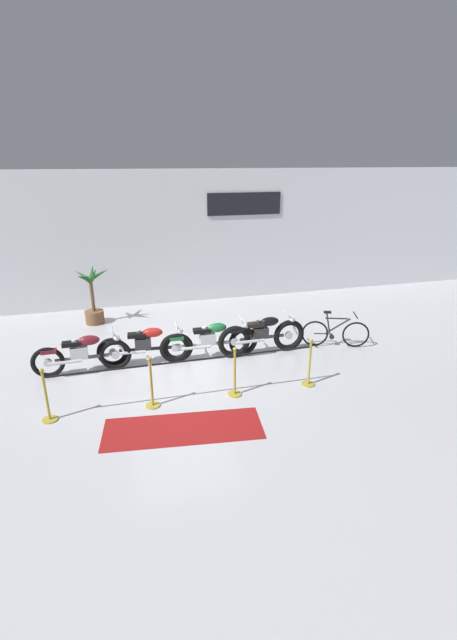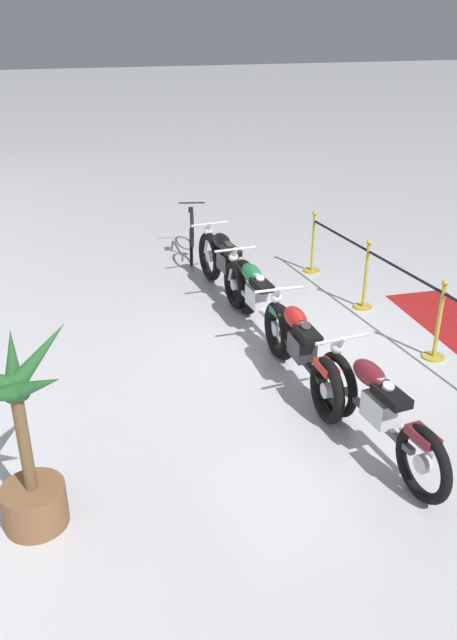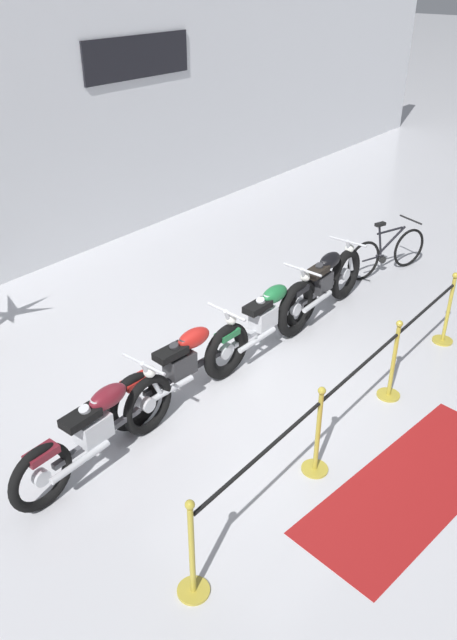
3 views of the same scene
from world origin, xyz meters
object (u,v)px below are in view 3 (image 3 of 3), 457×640
object	(u,v)px
stanchion_mid_left	(317,443)
stanchion_far_right	(447,319)
motorcycle_maroon_0	(98,429)
motorcycle_black_3	(322,286)
stanchion_mid_right	(392,371)
motorcycle_green_2	(266,320)
motorcycle_red_1	(184,366)
floor_banner	(414,485)
bicycle	(387,253)
stanchion_far_left	(296,442)

from	to	relation	value
stanchion_mid_left	stanchion_far_right	size ratio (longest dim) A/B	1.00
motorcycle_maroon_0	motorcycle_black_3	distance (m)	4.17
motorcycle_black_3	stanchion_far_right	world-z (taller)	stanchion_far_right
stanchion_mid_left	stanchion_mid_right	world-z (taller)	same
motorcycle_green_2	motorcycle_black_3	xyz separation A→B (m)	(1.29, -0.06, 0.03)
motorcycle_red_1	floor_banner	size ratio (longest dim) A/B	0.78
motorcycle_red_1	motorcycle_green_2	size ratio (longest dim) A/B	0.93
motorcycle_red_1	bicycle	xyz separation A→B (m)	(4.69, -0.22, -0.09)
motorcycle_maroon_0	bicycle	distance (m)	6.09
stanchion_mid_right	floor_banner	xyz separation A→B (m)	(-1.20, -0.89, -0.35)
motorcycle_red_1	stanchion_far_left	size ratio (longest dim) A/B	0.42
stanchion_far_right	stanchion_mid_left	bearing A→B (deg)	180.00
stanchion_far_right	motorcycle_black_3	bearing A→B (deg)	104.30
motorcycle_maroon_0	stanchion_mid_right	size ratio (longest dim) A/B	2.02
stanchion_mid_left	floor_banner	bearing A→B (deg)	-63.24
motorcycle_red_1	bicycle	bearing A→B (deg)	-2.71
stanchion_far_left	floor_banner	xyz separation A→B (m)	(0.86, -0.89, -0.65)
bicycle	stanchion_far_left	size ratio (longest dim) A/B	0.31
motorcycle_black_3	stanchion_far_right	bearing A→B (deg)	-75.70
stanchion_mid_left	motorcycle_red_1	bearing A→B (deg)	88.58
motorcycle_green_2	bicycle	bearing A→B (deg)	-2.27
bicycle	motorcycle_black_3	bearing A→B (deg)	178.03
motorcycle_maroon_0	bicycle	xyz separation A→B (m)	(6.08, -0.11, -0.10)
motorcycle_black_3	stanchion_far_left	bearing A→B (deg)	-152.01
motorcycle_black_3	floor_banner	xyz separation A→B (m)	(-2.38, -2.61, -0.48)
motorcycle_red_1	motorcycle_green_2	bearing A→B (deg)	-3.66
stanchion_far_right	bicycle	bearing A→B (deg)	48.19
stanchion_far_left	bicycle	bearing A→B (deg)	17.79
stanchion_mid_right	stanchion_far_left	bearing A→B (deg)	180.00
bicycle	stanchion_far_left	world-z (taller)	stanchion_far_left
bicycle	stanchion_far_right	bearing A→B (deg)	-131.81
motorcycle_maroon_0	motorcycle_green_2	xyz separation A→B (m)	(2.88, 0.02, -0.01)
motorcycle_green_2	stanchion_mid_left	xyz separation A→B (m)	(-1.54, -1.78, -0.10)
motorcycle_maroon_0	motorcycle_black_3	world-z (taller)	motorcycle_black_3
bicycle	stanchion_mid_left	xyz separation A→B (m)	(-4.74, -1.65, -0.01)
motorcycle_maroon_0	motorcycle_black_3	bearing A→B (deg)	-0.60
floor_banner	stanchion_mid_right	bearing A→B (deg)	43.42
motorcycle_red_1	stanchion_mid_left	distance (m)	1.88
motorcycle_red_1	motorcycle_green_2	world-z (taller)	motorcycle_green_2
motorcycle_black_3	bicycle	xyz separation A→B (m)	(1.92, -0.07, -0.12)
motorcycle_maroon_0	stanchion_far_left	xyz separation A→B (m)	(0.93, -1.76, 0.18)
motorcycle_red_1	stanchion_far_right	size ratio (longest dim) A/B	2.09
motorcycle_black_3	stanchion_mid_right	size ratio (longest dim) A/B	2.10
motorcycle_green_2	stanchion_far_left	xyz separation A→B (m)	(-1.95, -1.78, 0.20)
stanchion_mid_right	floor_banner	world-z (taller)	stanchion_mid_right
motorcycle_red_1	stanchion_mid_left	world-z (taller)	stanchion_mid_left
motorcycle_green_2	floor_banner	distance (m)	2.92
stanchion_far_right	stanchion_mid_right	bearing A→B (deg)	180.00
motorcycle_black_3	stanchion_far_left	distance (m)	3.67
motorcycle_green_2	motorcycle_black_3	size ratio (longest dim) A/B	1.07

